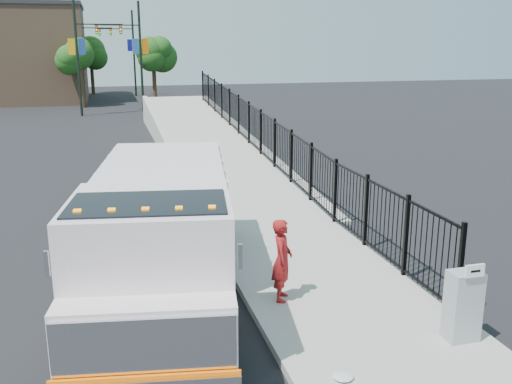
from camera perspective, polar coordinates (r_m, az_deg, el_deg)
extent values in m
plane|color=black|center=(12.02, -0.74, -10.51)|extent=(120.00, 120.00, 0.00)
cube|color=#9E998E|center=(10.94, 12.04, -13.23)|extent=(3.55, 12.00, 0.12)
cube|color=#ADAAA3|center=(10.27, 2.08, -14.72)|extent=(0.30, 12.00, 0.16)
cube|color=#9E998E|center=(27.45, -4.63, 3.97)|extent=(3.95, 24.06, 3.19)
cube|color=black|center=(23.76, 0.47, 4.53)|extent=(0.10, 28.00, 1.80)
cube|color=black|center=(12.12, -9.26, -7.43)|extent=(2.21, 7.41, 0.24)
cube|color=white|center=(9.43, -10.34, -7.04)|extent=(2.87, 2.74, 2.16)
cube|color=white|center=(8.44, -10.84, -13.85)|extent=(2.62, 1.14, 1.08)
cube|color=silver|center=(8.09, -11.07, -15.20)|extent=(2.46, 0.47, 0.92)
cube|color=#FF6104|center=(8.21, -10.99, -17.78)|extent=(2.56, 0.46, 0.06)
cube|color=black|center=(8.95, -10.66, -3.84)|extent=(2.56, 1.75, 0.92)
cube|color=white|center=(13.10, -9.13, -0.74)|extent=(3.26, 4.87, 1.83)
cube|color=silver|center=(8.49, -20.19, -6.75)|extent=(0.07, 0.07, 0.38)
cube|color=silver|center=(8.23, -1.60, -6.46)|extent=(0.07, 0.07, 0.38)
cube|color=orange|center=(8.61, -17.44, -1.89)|extent=(0.12, 0.10, 0.06)
cube|color=orange|center=(8.52, -14.25, -1.82)|extent=(0.12, 0.10, 0.06)
cube|color=orange|center=(8.46, -11.00, -1.75)|extent=(0.12, 0.10, 0.06)
cube|color=orange|center=(8.43, -7.71, -1.67)|extent=(0.12, 0.10, 0.06)
cube|color=orange|center=(8.43, -4.42, -1.58)|extent=(0.12, 0.10, 0.06)
cylinder|color=black|center=(9.41, -17.49, -15.23)|extent=(0.51, 1.12, 1.08)
cylinder|color=black|center=(9.22, -3.07, -15.17)|extent=(0.51, 1.12, 1.08)
cylinder|color=black|center=(14.16, -13.40, -4.57)|extent=(0.51, 1.12, 1.08)
cylinder|color=black|center=(14.04, -4.18, -4.37)|extent=(0.51, 1.12, 1.08)
cylinder|color=black|center=(15.28, -12.85, -3.10)|extent=(0.51, 1.12, 1.08)
cylinder|color=black|center=(15.16, -4.33, -2.90)|extent=(0.51, 1.12, 1.08)
imported|color=maroon|center=(11.36, 2.62, -6.80)|extent=(0.60, 0.72, 1.68)
cube|color=gray|center=(10.60, 19.98, -10.64)|extent=(0.55, 0.40, 1.25)
cube|color=white|center=(10.15, 21.04, -7.37)|extent=(0.35, 0.04, 0.22)
ellipsoid|color=silver|center=(9.30, 8.69, -17.74)|extent=(0.33, 0.33, 0.08)
cylinder|color=black|center=(42.62, -17.41, 12.63)|extent=(0.18, 0.18, 8.00)
cube|color=black|center=(42.60, -15.42, 15.87)|extent=(3.20, 0.08, 0.08)
cube|color=black|center=(42.62, -13.38, 15.52)|extent=(0.18, 0.22, 0.60)
cube|color=navy|center=(42.60, -17.01, 13.73)|extent=(0.45, 0.04, 1.10)
cube|color=orange|center=(42.63, -17.97, 13.66)|extent=(0.45, 0.04, 1.10)
cylinder|color=black|center=(44.28, -11.44, 13.06)|extent=(0.18, 0.18, 8.00)
cube|color=black|center=(44.20, -13.74, 15.91)|extent=(3.20, 0.08, 0.08)
cube|color=black|center=(44.18, -15.65, 15.34)|extent=(0.18, 0.22, 0.60)
cube|color=#DD6606|center=(44.29, -11.03, 14.11)|extent=(0.45, 0.04, 1.10)
cube|color=#25529F|center=(44.24, -11.96, 14.07)|extent=(0.45, 0.04, 1.10)
cylinder|color=black|center=(54.02, -17.50, 12.94)|extent=(0.18, 0.18, 8.00)
cube|color=black|center=(53.98, -15.94, 15.50)|extent=(3.20, 0.08, 0.08)
cube|color=black|center=(53.98, -14.33, 15.23)|extent=(0.18, 0.22, 0.60)
cube|color=#0F1694|center=(53.99, -17.19, 13.82)|extent=(0.45, 0.04, 1.10)
cube|color=orange|center=(54.02, -17.95, 13.76)|extent=(0.45, 0.04, 1.10)
cylinder|color=black|center=(57.38, -12.11, 13.36)|extent=(0.18, 0.18, 8.00)
cube|color=black|center=(57.31, -13.89, 15.56)|extent=(3.20, 0.08, 0.08)
cube|color=black|center=(57.29, -15.36, 15.12)|extent=(0.18, 0.22, 0.60)
cube|color=#D6531A|center=(57.39, -11.79, 14.18)|extent=(0.45, 0.04, 1.10)
cube|color=navy|center=(57.35, -12.51, 14.14)|extent=(0.45, 0.04, 1.10)
cylinder|color=#382314|center=(48.23, -17.01, 9.97)|extent=(0.36, 0.36, 3.20)
sphere|color=#194714|center=(48.11, -17.23, 12.82)|extent=(2.50, 2.50, 2.50)
cylinder|color=#382314|center=(51.32, -10.12, 10.64)|extent=(0.36, 0.36, 3.20)
sphere|color=#194714|center=(51.21, -10.24, 13.31)|extent=(2.45, 2.45, 2.45)
cylinder|color=#382314|center=(60.53, -16.04, 10.90)|extent=(0.36, 0.36, 3.20)
sphere|color=#194714|center=(60.44, -16.21, 13.17)|extent=(2.94, 2.94, 2.94)
cube|color=#8C664C|center=(54.92, -22.09, 12.58)|extent=(10.00, 10.00, 8.00)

